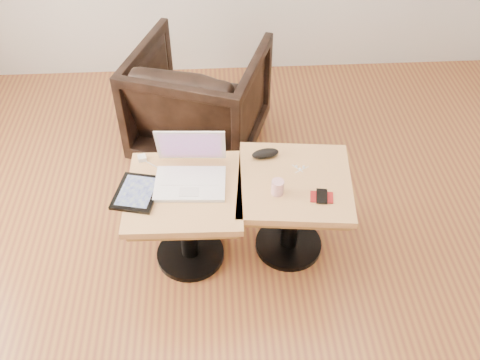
{
  "coord_description": "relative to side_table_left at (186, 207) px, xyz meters",
  "views": [
    {
      "loc": [
        -0.21,
        -1.81,
        2.48
      ],
      "look_at": [
        -0.1,
        0.19,
        0.6
      ],
      "focal_mm": 40.0,
      "sensor_mm": 36.0,
      "label": 1
    }
  ],
  "objects": [
    {
      "name": "room_shell",
      "position": [
        0.39,
        -0.19,
        0.94
      ],
      "size": [
        4.52,
        4.52,
        2.71
      ],
      "color": "brown",
      "rests_on": "ground"
    },
    {
      "name": "side_table_left",
      "position": [
        0.0,
        0.0,
        0.0
      ],
      "size": [
        0.61,
        0.61,
        0.55
      ],
      "rotation": [
        0.0,
        0.0,
        -0.02
      ],
      "color": "black",
      "rests_on": "ground"
    },
    {
      "name": "side_table_right",
      "position": [
        0.58,
        0.04,
        0.0
      ],
      "size": [
        0.66,
        0.66,
        0.55
      ],
      "rotation": [
        0.0,
        0.0,
        -0.1
      ],
      "color": "black",
      "rests_on": "ground"
    },
    {
      "name": "laptop",
      "position": [
        0.03,
        0.08,
        0.19
      ],
      "size": [
        0.39,
        0.35,
        0.26
      ],
      "rotation": [
        0.0,
        0.0,
        -0.06
      ],
      "color": "white",
      "rests_on": "side_table_left"
    },
    {
      "name": "tablet",
      "position": [
        -0.24,
        -0.02,
        0.15
      ],
      "size": [
        0.26,
        0.31,
        0.02
      ],
      "rotation": [
        0.0,
        0.0,
        -0.22
      ],
      "color": "black",
      "rests_on": "side_table_left"
    },
    {
      "name": "charging_adapter",
      "position": [
        -0.23,
        0.25,
        0.15
      ],
      "size": [
        0.05,
        0.05,
        0.03
      ],
      "primitive_type": "cube",
      "rotation": [
        0.0,
        0.0,
        0.27
      ],
      "color": "white",
      "rests_on": "side_table_left"
    },
    {
      "name": "glasses_case",
      "position": [
        0.44,
        0.23,
        0.16
      ],
      "size": [
        0.16,
        0.1,
        0.05
      ],
      "primitive_type": "ellipsoid",
      "rotation": [
        0.0,
        0.0,
        0.2
      ],
      "color": "black",
      "rests_on": "side_table_right"
    },
    {
      "name": "striped_cup",
      "position": [
        0.48,
        -0.06,
        0.18
      ],
      "size": [
        0.08,
        0.08,
        0.08
      ],
      "primitive_type": "cylinder",
      "rotation": [
        0.0,
        0.0,
        -0.4
      ],
      "color": "#C35366",
      "rests_on": "side_table_right"
    },
    {
      "name": "earbuds_tangle",
      "position": [
        0.62,
        0.12,
        0.14
      ],
      "size": [
        0.08,
        0.05,
        0.02
      ],
      "color": "white",
      "rests_on": "side_table_right"
    },
    {
      "name": "phone_on_sleeve",
      "position": [
        0.7,
        -0.1,
        0.14
      ],
      "size": [
        0.13,
        0.11,
        0.01
      ],
      "rotation": [
        0.0,
        0.0,
        -0.16
      ],
      "color": "maroon",
      "rests_on": "side_table_right"
    },
    {
      "name": "armchair",
      "position": [
        0.07,
        1.04,
        -0.03
      ],
      "size": [
        1.05,
        1.06,
        0.76
      ],
      "primitive_type": "imported",
      "rotation": [
        0.0,
        0.0,
        2.8
      ],
      "color": "black",
      "rests_on": "ground"
    }
  ]
}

